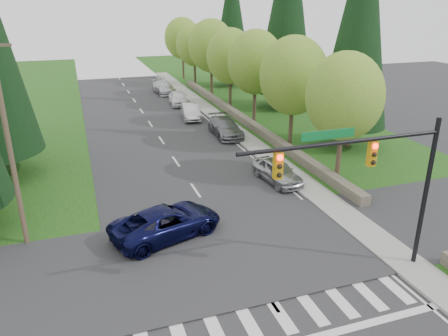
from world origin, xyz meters
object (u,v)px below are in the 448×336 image
parked_car_d (178,98)px  parked_car_e (164,87)px  parked_car_b (226,127)px  parked_car_c (191,111)px  parked_car_a (277,171)px  suv_navy (167,222)px

parked_car_d → parked_car_e: (-0.22, 6.84, -0.00)m
parked_car_b → parked_car_c: size_ratio=1.17×
parked_car_c → parked_car_e: (0.00, 13.31, 0.02)m
parked_car_b → parked_car_d: same height
parked_car_b → parked_car_d: 13.16m
parked_car_a → parked_car_e: size_ratio=0.83×
suv_navy → parked_car_e: 36.18m
suv_navy → parked_car_a: bearing=-79.2°
suv_navy → parked_car_d: size_ratio=1.26×
suv_navy → parked_car_c: 23.27m
parked_car_b → parked_car_c: bearing=104.0°
parked_car_c → parked_car_d: parked_car_d is taller
parked_car_a → parked_car_c: 17.56m
parked_car_a → parked_car_e: 30.84m
suv_navy → parked_car_c: suv_navy is taller
parked_car_a → parked_car_c: size_ratio=0.96×
parked_car_c → parked_car_e: size_ratio=0.86×
parked_car_b → parked_car_e: size_ratio=1.01×
parked_car_e → parked_car_c: bearing=-94.3°
parked_car_e → parked_car_a: bearing=-92.0°
parked_car_b → parked_car_e: bearing=96.1°
parked_car_a → parked_car_d: 24.00m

